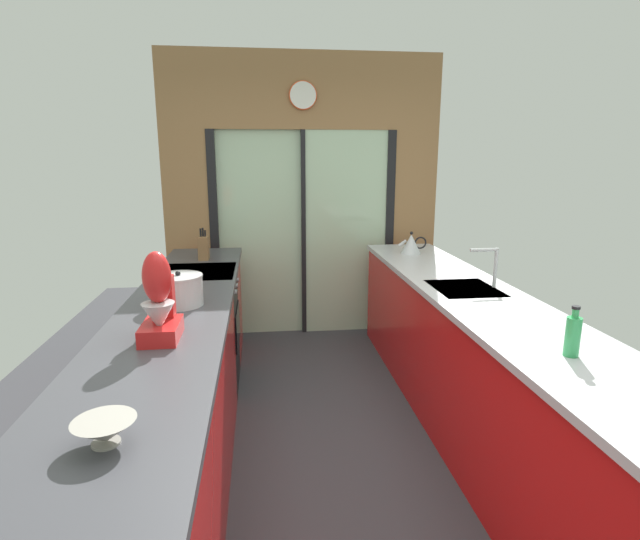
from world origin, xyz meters
TOP-DOWN VIEW (x-y plane):
  - ground_plane at (0.00, 0.60)m, footprint 5.04×7.60m
  - back_wall_unit at (0.00, 2.40)m, footprint 2.64×0.12m
  - left_counter_run at (-0.91, 0.13)m, footprint 0.62×3.80m
  - right_counter_run at (0.91, 0.30)m, footprint 0.62×3.80m
  - sink_faucet at (1.06, 0.55)m, footprint 0.19×0.02m
  - oven_range at (-0.91, 1.25)m, footprint 0.60×0.60m
  - mixing_bowl at (-0.89, -1.04)m, footprint 0.19×0.19m
  - knife_block at (-0.89, 1.69)m, footprint 0.08×0.14m
  - stand_mixer at (-0.89, -0.16)m, footprint 0.17×0.27m
  - stock_pot at (-0.89, 0.38)m, footprint 0.27×0.27m
  - kettle at (0.89, 1.73)m, footprint 0.26×0.18m
  - soap_bottle at (0.89, -0.58)m, footprint 0.06×0.06m

SIDE VIEW (x-z plane):
  - ground_plane at x=0.00m, z-range -0.02..0.00m
  - oven_range at x=-0.91m, z-range 0.00..0.92m
  - right_counter_run at x=0.91m, z-range 0.00..0.92m
  - left_counter_run at x=-0.91m, z-range 0.01..0.93m
  - mixing_bowl at x=-0.89m, z-range 0.92..1.00m
  - kettle at x=0.89m, z-range 0.91..1.10m
  - stock_pot at x=-0.89m, z-range 0.91..1.11m
  - soap_bottle at x=0.89m, z-range 0.90..1.12m
  - knife_block at x=-0.89m, z-range 0.89..1.15m
  - stand_mixer at x=-0.89m, z-range 0.87..1.29m
  - sink_faucet at x=1.06m, z-range 0.96..1.22m
  - back_wall_unit at x=0.00m, z-range 0.17..2.87m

